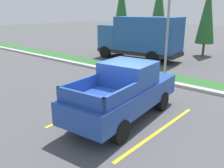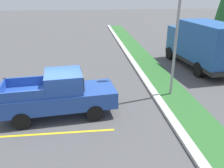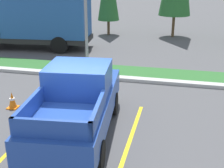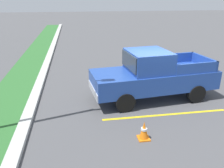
% 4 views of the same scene
% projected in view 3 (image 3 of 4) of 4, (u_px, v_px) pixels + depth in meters
% --- Properties ---
extents(ground_plane, '(120.00, 120.00, 0.00)m').
position_uv_depth(ground_plane, '(79.00, 134.00, 9.21)').
color(ground_plane, '#4C4C4F').
extents(parking_line_near, '(0.12, 4.80, 0.01)m').
position_uv_depth(parking_line_near, '(31.00, 129.00, 9.49)').
color(parking_line_near, yellow).
rests_on(parking_line_near, ground).
extents(parking_line_far, '(0.12, 4.80, 0.01)m').
position_uv_depth(parking_line_far, '(130.00, 141.00, 8.83)').
color(parking_line_far, yellow).
rests_on(parking_line_far, ground).
extents(curb_strip, '(56.00, 0.40, 0.15)m').
position_uv_depth(curb_strip, '(115.00, 78.00, 13.75)').
color(curb_strip, '#B2B2AD').
rests_on(curb_strip, ground).
extents(grass_median, '(56.00, 1.80, 0.06)m').
position_uv_depth(grass_median, '(120.00, 71.00, 14.76)').
color(grass_median, '#2D662D').
rests_on(grass_median, ground).
extents(pickup_truck_main, '(2.44, 5.40, 2.10)m').
position_uv_depth(pickup_truck_main, '(78.00, 102.00, 8.85)').
color(pickup_truck_main, black).
rests_on(pickup_truck_main, ground).
extents(cargo_truck_distant, '(7.00, 3.08, 3.40)m').
position_uv_depth(cargo_truck_distant, '(37.00, 18.00, 18.65)').
color(cargo_truck_distant, black).
rests_on(cargo_truck_distant, ground).
extents(traffic_cone, '(0.36, 0.36, 0.60)m').
position_uv_depth(traffic_cone, '(12.00, 100.00, 10.84)').
color(traffic_cone, orange).
rests_on(traffic_cone, ground).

